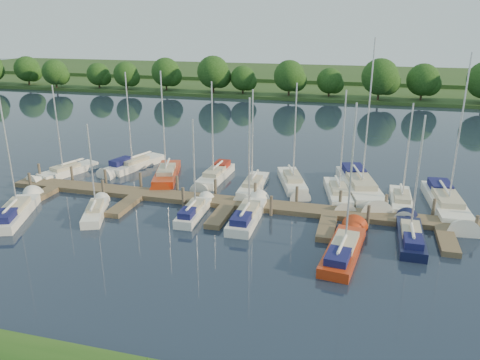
% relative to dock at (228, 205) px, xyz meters
% --- Properties ---
extents(ground, '(260.00, 260.00, 0.00)m').
position_rel_dock_xyz_m(ground, '(0.00, -7.31, -0.20)').
color(ground, '#192032').
rests_on(ground, ground).
extents(dock, '(40.00, 6.00, 0.40)m').
position_rel_dock_xyz_m(dock, '(0.00, 0.00, 0.00)').
color(dock, '#4D3F2B').
rests_on(dock, ground).
extents(mooring_pilings, '(38.24, 2.84, 2.00)m').
position_rel_dock_xyz_m(mooring_pilings, '(0.00, 1.13, 0.40)').
color(mooring_pilings, '#473D33').
rests_on(mooring_pilings, ground).
extents(far_shore, '(180.00, 30.00, 0.60)m').
position_rel_dock_xyz_m(far_shore, '(0.00, 67.69, 0.10)').
color(far_shore, '#234018').
rests_on(far_shore, ground).
extents(distant_hill, '(220.00, 40.00, 1.40)m').
position_rel_dock_xyz_m(distant_hill, '(0.00, 92.69, 0.50)').
color(distant_hill, '#385324').
rests_on(distant_hill, ground).
extents(treeline, '(146.77, 9.52, 8.29)m').
position_rel_dock_xyz_m(treeline, '(-0.75, 54.79, 3.81)').
color(treeline, '#38281C').
rests_on(treeline, ground).
extents(sailboat_n_0, '(3.54, 7.01, 8.99)m').
position_rel_dock_xyz_m(sailboat_n_0, '(-17.66, 3.95, 0.07)').
color(sailboat_n_0, white).
rests_on(sailboat_n_0, ground).
extents(motorboat, '(2.50, 4.91, 1.49)m').
position_rel_dock_xyz_m(motorboat, '(-13.13, 6.50, 0.13)').
color(motorboat, white).
rests_on(motorboat, ground).
extents(sailboat_n_2, '(3.77, 7.83, 9.96)m').
position_rel_dock_xyz_m(sailboat_n_2, '(-12.21, 7.63, 0.07)').
color(sailboat_n_2, white).
rests_on(sailboat_n_2, ground).
extents(sailboat_n_3, '(3.83, 8.24, 10.43)m').
position_rel_dock_xyz_m(sailboat_n_3, '(-7.73, 5.46, 0.07)').
color(sailboat_n_3, '#AD2E0F').
rests_on(sailboat_n_3, ground).
extents(sailboat_n_4, '(1.97, 7.45, 9.60)m').
position_rel_dock_xyz_m(sailboat_n_4, '(-3.16, 6.27, 0.13)').
color(sailboat_n_4, white).
rests_on(sailboat_n_4, ground).
extents(sailboat_n_5, '(1.85, 7.21, 9.25)m').
position_rel_dock_xyz_m(sailboat_n_5, '(0.91, 4.47, 0.07)').
color(sailboat_n_5, white).
rests_on(sailboat_n_5, ground).
extents(sailboat_n_6, '(3.72, 7.49, 9.66)m').
position_rel_dock_xyz_m(sailboat_n_6, '(4.14, 6.54, 0.08)').
color(sailboat_n_6, white).
rests_on(sailboat_n_6, ground).
extents(sailboat_n_7, '(2.97, 7.46, 9.45)m').
position_rel_dock_xyz_m(sailboat_n_7, '(8.35, 4.59, 0.07)').
color(sailboat_n_7, white).
rests_on(sailboat_n_7, ground).
extents(sailboat_n_8, '(4.66, 10.76, 13.48)m').
position_rel_dock_xyz_m(sailboat_n_8, '(10.11, 6.58, 0.14)').
color(sailboat_n_8, white).
rests_on(sailboat_n_8, ground).
extents(sailboat_n_9, '(1.64, 6.75, 8.74)m').
position_rel_dock_xyz_m(sailboat_n_9, '(13.38, 4.03, 0.07)').
color(sailboat_n_9, white).
rests_on(sailboat_n_9, ground).
extents(sailboat_n_10, '(3.03, 10.01, 12.57)m').
position_rel_dock_xyz_m(sailboat_n_10, '(16.83, 4.34, 0.13)').
color(sailboat_n_10, white).
rests_on(sailboat_n_10, ground).
extents(sailboat_s_0, '(4.02, 7.69, 9.91)m').
position_rel_dock_xyz_m(sailboat_s_0, '(-15.20, -5.87, 0.12)').
color(sailboat_s_0, white).
rests_on(sailboat_s_0, ground).
extents(sailboat_s_1, '(3.05, 5.60, 7.45)m').
position_rel_dock_xyz_m(sailboat_s_1, '(-9.41, -4.14, 0.08)').
color(sailboat_s_1, white).
rests_on(sailboat_s_1, ground).
extents(sailboat_s_2, '(1.58, 5.97, 7.82)m').
position_rel_dock_xyz_m(sailboat_s_2, '(-2.08, -2.26, 0.12)').
color(sailboat_s_2, white).
rests_on(sailboat_s_2, ground).
extents(sailboat_s_3, '(1.81, 7.38, 9.50)m').
position_rel_dock_xyz_m(sailboat_s_3, '(2.07, -1.86, 0.12)').
color(sailboat_s_3, white).
rests_on(sailboat_s_3, ground).
extents(sailboat_s_4, '(2.72, 7.99, 10.05)m').
position_rel_dock_xyz_m(sailboat_s_4, '(9.38, -5.56, 0.11)').
color(sailboat_s_4, '#AD2E0F').
rests_on(sailboat_s_4, ground).
extents(sailboat_s_5, '(1.68, 6.94, 8.94)m').
position_rel_dock_xyz_m(sailboat_s_5, '(13.64, -2.44, 0.11)').
color(sailboat_s_5, black).
rests_on(sailboat_s_5, ground).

